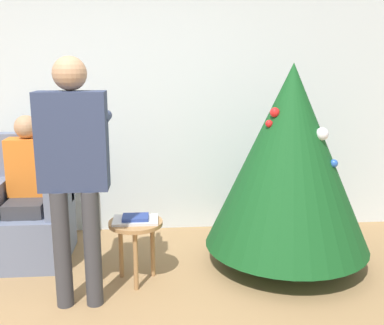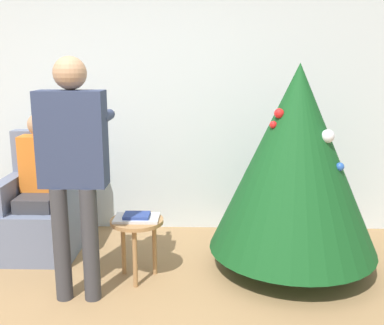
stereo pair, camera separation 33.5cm
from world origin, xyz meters
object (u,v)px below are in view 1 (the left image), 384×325
at_px(christmas_tree, 289,157).
at_px(armchair, 32,217).
at_px(person_standing, 74,159).
at_px(side_stool, 136,231).
at_px(person_seated, 28,182).

relative_size(christmas_tree, armchair, 1.57).
distance_m(armchair, person_standing, 1.19).
xyz_separation_m(person_standing, side_stool, (0.39, 0.27, -0.64)).
xyz_separation_m(person_seated, side_stool, (0.93, -0.50, -0.28)).
distance_m(christmas_tree, person_seated, 2.23).
distance_m(christmas_tree, armchair, 2.29).
bearing_deg(person_seated, christmas_tree, -7.21).
height_order(armchair, side_stool, armchair).
relative_size(person_seated, person_standing, 0.72).
relative_size(person_seated, side_stool, 2.54).
xyz_separation_m(christmas_tree, side_stool, (-1.26, -0.23, -0.52)).
distance_m(person_seated, person_standing, 1.02).
bearing_deg(armchair, side_stool, -29.90).
bearing_deg(person_seated, armchair, 90.00).
relative_size(armchair, person_standing, 0.62).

